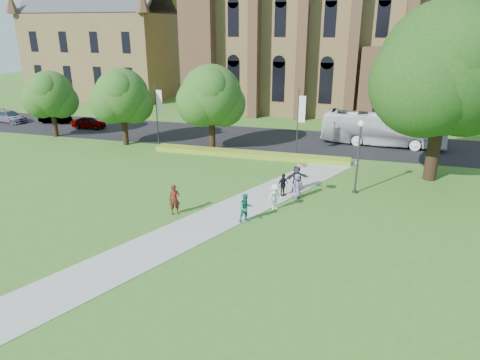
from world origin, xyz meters
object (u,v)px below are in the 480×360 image
(tour_coach, at_px, (383,129))
(car_0, at_px, (89,123))
(streetlamp, at_px, (359,148))
(large_tree, at_px, (446,69))
(car_2, at_px, (10,116))
(car_1, at_px, (55,118))
(pedestrian_0, at_px, (175,200))

(tour_coach, bearing_deg, car_0, 96.35)
(tour_coach, bearing_deg, streetlamp, 174.98)
(streetlamp, height_order, large_tree, large_tree)
(large_tree, bearing_deg, car_2, 169.60)
(car_0, xyz_separation_m, car_2, (-11.50, 0.42, 0.04))
(car_2, bearing_deg, streetlamp, -93.88)
(large_tree, bearing_deg, car_1, 166.81)
(streetlamp, height_order, car_1, streetlamp)
(large_tree, relative_size, pedestrian_0, 6.93)
(tour_coach, height_order, car_2, tour_coach)
(streetlamp, xyz_separation_m, car_1, (-35.97, 14.22, -2.64))
(pedestrian_0, bearing_deg, tour_coach, 29.16)
(tour_coach, relative_size, car_1, 3.06)
(streetlamp, bearing_deg, tour_coach, 81.17)
(tour_coach, distance_m, pedestrian_0, 24.78)
(car_1, height_order, pedestrian_0, pedestrian_0)
(car_0, distance_m, car_2, 11.51)
(car_0, relative_size, car_1, 1.01)
(car_0, bearing_deg, pedestrian_0, -137.20)
(large_tree, bearing_deg, streetlamp, -140.71)
(tour_coach, bearing_deg, large_tree, -157.43)
(car_2, distance_m, pedestrian_0, 36.82)
(pedestrian_0, bearing_deg, car_1, 111.01)
(car_0, height_order, pedestrian_0, pedestrian_0)
(streetlamp, distance_m, large_tree, 8.73)
(streetlamp, relative_size, car_0, 1.34)
(tour_coach, relative_size, car_0, 3.03)
(car_1, relative_size, car_2, 0.80)
(car_0, distance_m, car_1, 5.88)
(streetlamp, bearing_deg, car_2, 162.49)
(large_tree, xyz_separation_m, pedestrian_0, (-16.37, -11.35, -7.37))
(pedestrian_0, bearing_deg, large_tree, 5.74)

